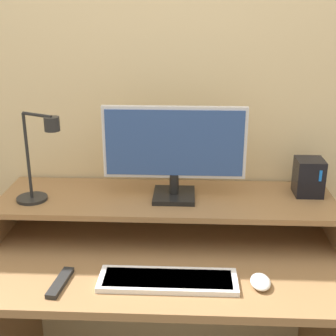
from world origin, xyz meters
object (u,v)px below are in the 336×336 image
at_px(keyboard, 168,280).
at_px(desk_lamp, 39,161).
at_px(remote_control, 60,283).
at_px(router_dock, 309,177).
at_px(mouse, 260,282).
at_px(monitor, 174,149).

bearing_deg(keyboard, desk_lamp, 149.96).
relative_size(keyboard, remote_control, 2.69).
distance_m(desk_lamp, remote_control, 0.46).
xyz_separation_m(router_dock, mouse, (-0.23, -0.42, -0.21)).
height_order(monitor, keyboard, monitor).
distance_m(router_dock, remote_control, 1.02).
relative_size(router_dock, remote_control, 0.86).
relative_size(router_dock, mouse, 1.50).
height_order(keyboard, remote_control, keyboard).
xyz_separation_m(keyboard, mouse, (0.30, -0.00, 0.00)).
xyz_separation_m(monitor, router_dock, (0.53, 0.06, -0.13)).
relative_size(keyboard, mouse, 4.70).
relative_size(monitor, router_dock, 3.70).
bearing_deg(router_dock, remote_control, -153.55).
xyz_separation_m(monitor, keyboard, (-0.01, -0.36, -0.34)).
distance_m(router_dock, keyboard, 0.71).
height_order(mouse, remote_control, mouse).
height_order(desk_lamp, mouse, desk_lamp).
bearing_deg(remote_control, monitor, 46.83).
bearing_deg(desk_lamp, router_dock, 7.29).
distance_m(desk_lamp, keyboard, 0.65).
relative_size(router_dock, keyboard, 0.32).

